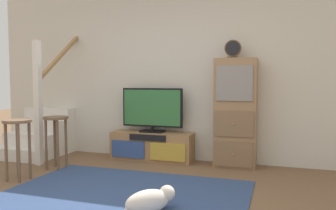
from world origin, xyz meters
TOP-DOWN VIEW (x-y plane):
  - back_wall at (0.00, 2.46)m, footprint 6.40×0.12m
  - area_rug at (0.00, 0.60)m, footprint 2.60×1.80m
  - media_console at (-0.30, 2.19)m, footprint 1.28×0.38m
  - television at (-0.30, 2.22)m, footprint 0.97×0.22m
  - side_cabinet at (0.97, 2.20)m, footprint 0.58×0.38m
  - desk_clock at (0.92, 2.19)m, footprint 0.23×0.08m
  - staircase at (-2.24, 2.20)m, footprint 1.00×1.36m
  - bar_stool_near at (-1.47, 0.68)m, footprint 0.34×0.34m
  - bar_stool_far at (-1.37, 1.29)m, footprint 0.34×0.34m
  - dog at (0.45, 0.22)m, footprint 0.44×0.47m

SIDE VIEW (x-z plane):
  - area_rug at x=0.00m, z-range 0.00..0.01m
  - dog at x=0.45m, z-range 0.00..0.23m
  - media_console at x=-0.30m, z-range 0.00..0.43m
  - staircase at x=-2.24m, z-range -0.73..1.47m
  - bar_stool_far at x=-1.37m, z-range 0.18..0.91m
  - bar_stool_near at x=-1.47m, z-range 0.18..0.92m
  - side_cabinet at x=0.97m, z-range 0.00..1.54m
  - television at x=-0.30m, z-range 0.45..1.13m
  - back_wall at x=0.00m, z-range 0.00..2.70m
  - desk_clock at x=0.92m, z-range 1.54..1.79m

